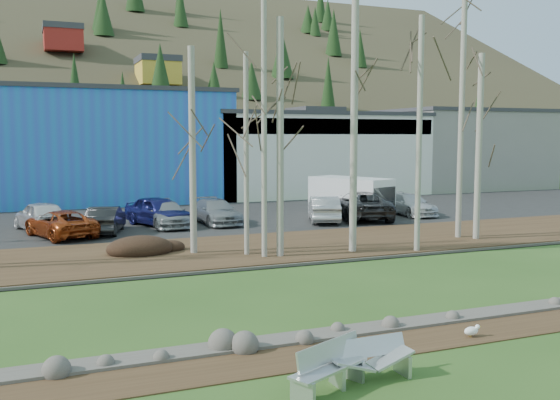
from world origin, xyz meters
name	(u,v)px	position (x,y,z in m)	size (l,w,h in m)	color
ground	(532,359)	(0.00, 0.00, 0.00)	(200.00, 200.00, 0.00)	#2A4C19
dirt_strip	(469,331)	(0.00, 2.10, 0.01)	(80.00, 1.80, 0.03)	#382616
near_bank_rocks	(444,321)	(0.00, 3.10, 0.00)	(80.00, 0.80, 0.50)	#47423D
river	(366,286)	(0.00, 7.20, 0.00)	(80.00, 8.00, 0.90)	black
far_bank_rocks	(313,263)	(0.00, 11.30, 0.00)	(80.00, 0.80, 0.46)	#47423D
far_bank	(282,247)	(0.00, 14.50, 0.07)	(80.00, 7.00, 0.15)	#382616
parking_lot	(215,218)	(0.00, 25.00, 0.07)	(80.00, 14.00, 0.14)	black
building_blue	(86,146)	(-6.00, 39.00, 4.16)	(20.40, 12.24, 8.30)	blue
building_white	(304,153)	(12.00, 38.98, 3.41)	(18.36, 12.24, 6.80)	silver
building_grey	(456,149)	(28.00, 39.00, 3.66)	(14.28, 12.24, 7.30)	gray
hillside	(99,48)	(0.00, 84.00, 17.50)	(160.00, 72.00, 35.00)	#2F291C
bench_intact	(329,367)	(-4.85, 0.20, 0.45)	(1.87, 1.24, 0.91)	#B7BABD
bench_damaged	(369,359)	(-3.86, 0.38, 0.40)	(1.81, 0.64, 0.80)	#B7BABD
seagull	(472,331)	(-0.27, 1.68, 0.18)	(0.45, 0.21, 0.33)	gold
dirt_mound	(140,247)	(-6.00, 14.97, 0.41)	(2.66, 1.88, 0.52)	black
birch_2	(192,151)	(-3.94, 14.29, 4.27)	(0.27, 0.27, 8.23)	#B0AE9F
birch_3	(264,124)	(-1.58, 12.44, 5.31)	(0.21, 0.21, 10.32)	#B0AE9F
birch_4	(280,139)	(-0.95, 12.35, 4.76)	(0.28, 0.28, 9.22)	#B0AE9F
birch_5	(246,154)	(-2.06, 13.15, 4.14)	(0.20, 0.20, 7.97)	#B0AE9F
birch_6	(419,135)	(4.74, 11.33, 4.91)	(0.23, 0.23, 9.51)	#B0AE9F
birch_7	(354,105)	(2.21, 12.20, 6.12)	(0.30, 0.30, 11.93)	#B0AE9F
birch_8	(479,147)	(9.00, 12.82, 4.35)	(0.28, 0.28, 8.41)	#B0AE9F
birch_9	(462,114)	(8.52, 13.50, 5.88)	(0.26, 0.26, 11.46)	#B0AE9F
car_0	(41,216)	(-9.55, 22.80, 0.90)	(1.80, 4.47, 1.52)	silver
car_1	(106,220)	(-6.65, 20.99, 0.80)	(1.40, 4.02, 1.33)	black
car_2	(60,224)	(-8.75, 20.50, 0.77)	(2.11, 4.57, 1.27)	#9C3C15
car_3	(216,212)	(-0.75, 22.16, 0.80)	(1.84, 4.54, 1.32)	gray
car_4	(159,211)	(-3.77, 22.47, 0.92)	(1.84, 4.57, 1.56)	#151855
car_5	(324,209)	(5.03, 20.67, 0.86)	(1.51, 4.34, 1.43)	#A8A8AA
car_6	(361,205)	(7.49, 20.93, 0.93)	(2.63, 5.70, 1.58)	#2A2A2D
car_7	(409,204)	(11.07, 21.39, 0.78)	(1.79, 4.39, 1.27)	silver
car_8	(166,214)	(-3.46, 22.16, 0.80)	(1.84, 4.54, 1.32)	gray
van_white	(353,196)	(8.00, 22.73, 1.26)	(3.81, 5.53, 2.23)	white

